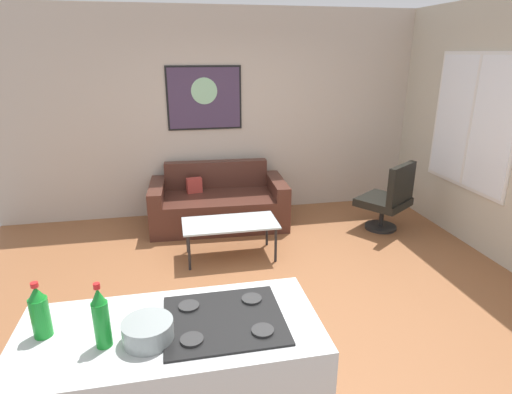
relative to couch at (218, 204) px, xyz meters
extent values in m
cube|color=brown|center=(0.30, -1.91, -0.29)|extent=(6.40, 6.40, 0.04)
cube|color=#BEB0A0|center=(0.30, 0.52, 1.13)|extent=(6.40, 0.05, 2.80)
cube|color=#48261D|center=(0.00, -0.04, -0.06)|extent=(1.45, 0.97, 0.42)
cube|color=#48261D|center=(0.02, 0.33, 0.33)|extent=(1.42, 0.22, 0.37)
cube|color=#48261D|center=(-0.80, 0.00, 0.03)|extent=(0.22, 0.91, 0.60)
cube|color=#48261D|center=(0.80, -0.08, 0.03)|extent=(0.22, 0.91, 0.60)
cube|color=#AF3A32|center=(-0.30, 0.14, 0.25)|extent=(0.21, 0.13, 0.20)
cube|color=silver|center=(0.02, -1.01, 0.14)|extent=(1.05, 0.52, 0.02)
cylinder|color=#232326|center=(-0.46, -1.23, -0.07)|extent=(0.03, 0.03, 0.40)
cylinder|color=#232326|center=(0.49, -1.23, -0.07)|extent=(0.03, 0.03, 0.40)
cylinder|color=#232326|center=(-0.46, -0.80, -0.07)|extent=(0.03, 0.03, 0.40)
cylinder|color=#232326|center=(0.49, -0.80, -0.07)|extent=(0.03, 0.03, 0.40)
cylinder|color=black|center=(2.09, -0.60, -0.25)|extent=(0.41, 0.41, 0.04)
cylinder|color=black|center=(2.09, -0.60, -0.06)|extent=(0.06, 0.06, 0.35)
cube|color=black|center=(2.09, -0.60, 0.10)|extent=(0.80, 0.79, 0.10)
cube|color=black|center=(2.21, -0.78, 0.39)|extent=(0.53, 0.40, 0.48)
cube|color=black|center=(-0.36, -3.50, 0.66)|extent=(0.60, 0.52, 0.01)
cylinder|color=#2D2D2D|center=(-0.53, -3.64, 0.67)|extent=(0.11, 0.11, 0.01)
cylinder|color=#2D2D2D|center=(-0.19, -3.64, 0.67)|extent=(0.11, 0.11, 0.01)
cylinder|color=#2D2D2D|center=(-0.53, -3.36, 0.67)|extent=(0.11, 0.11, 0.01)
cylinder|color=#2D2D2D|center=(-0.19, -3.36, 0.67)|extent=(0.11, 0.11, 0.01)
cylinder|color=#178B28|center=(-1.23, -3.45, 0.75)|extent=(0.09, 0.09, 0.20)
cone|color=#178B28|center=(-1.23, -3.45, 0.89)|extent=(0.08, 0.08, 0.06)
cylinder|color=red|center=(-1.23, -3.45, 0.93)|extent=(0.03, 0.03, 0.02)
cylinder|color=#178B28|center=(-0.93, -3.58, 0.77)|extent=(0.07, 0.07, 0.23)
cone|color=#178B28|center=(-0.93, -3.58, 0.92)|extent=(0.07, 0.07, 0.07)
cylinder|color=red|center=(-0.93, -3.58, 0.97)|extent=(0.03, 0.03, 0.03)
cylinder|color=gray|center=(-0.73, -3.59, 0.66)|extent=(0.13, 0.13, 0.01)
cylinder|color=gray|center=(-0.73, -3.59, 0.70)|extent=(0.24, 0.24, 0.10)
cube|color=black|center=(-0.09, 0.48, 1.36)|extent=(1.00, 0.01, 0.84)
cube|color=#45344F|center=(-0.09, 0.47, 1.36)|extent=(0.95, 0.02, 0.79)
cylinder|color=#94CA9E|center=(-0.09, 0.46, 1.46)|extent=(0.35, 0.01, 0.35)
cube|color=silver|center=(2.89, -1.01, 1.17)|extent=(0.02, 1.38, 1.57)
cube|color=white|center=(2.88, -1.01, 1.17)|extent=(0.01, 1.30, 1.49)
cube|color=silver|center=(2.87, -1.01, 1.17)|extent=(0.01, 0.04, 1.49)
camera|label=1|loc=(-0.56, -5.30, 1.94)|focal=29.38mm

